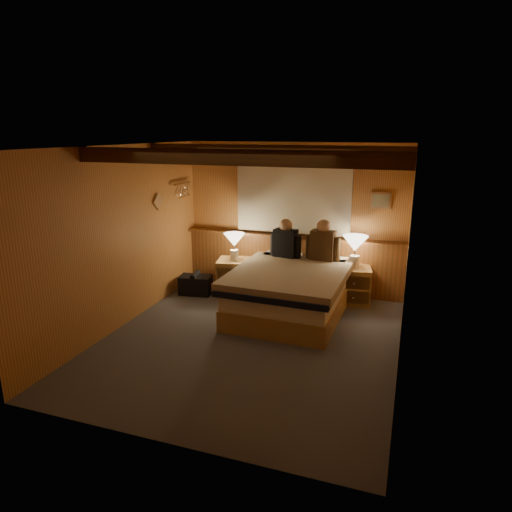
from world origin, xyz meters
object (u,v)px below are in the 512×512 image
at_px(person_left, 286,241).
at_px(bed, 290,291).
at_px(lamp_right, 355,245).
at_px(duffel_bag, 196,284).
at_px(nightstand_left, 235,277).
at_px(person_right, 323,243).
at_px(nightstand_right, 353,285).
at_px(lamp_left, 234,241).

bearing_deg(person_left, bed, -59.60).
relative_size(lamp_right, duffel_bag, 0.91).
bearing_deg(bed, nightstand_left, 155.89).
distance_m(nightstand_left, person_right, 1.53).
relative_size(bed, nightstand_right, 3.43).
xyz_separation_m(nightstand_right, person_left, (-1.05, -0.11, 0.64)).
xyz_separation_m(bed, duffel_bag, (-1.67, 0.32, -0.19)).
relative_size(lamp_right, person_right, 0.76).
xyz_separation_m(nightstand_right, person_right, (-0.47, -0.09, 0.65)).
height_order(person_left, duffel_bag, person_left).
bearing_deg(person_right, duffel_bag, -164.02).
distance_m(lamp_left, person_left, 0.81).
height_order(bed, person_right, person_right).
bearing_deg(person_right, nightstand_right, 17.33).
distance_m(lamp_left, duffel_bag, 0.97).
bearing_deg(person_left, nightstand_right, 14.48).
bearing_deg(nightstand_left, person_right, -6.02).
distance_m(lamp_left, person_right, 1.39).
bearing_deg(person_right, nightstand_left, -167.66).
xyz_separation_m(nightstand_left, person_right, (1.39, 0.15, 0.64)).
bearing_deg(bed, person_right, 65.30).
bearing_deg(lamp_left, lamp_right, 7.45).
bearing_deg(bed, lamp_left, 156.17).
relative_size(nightstand_left, person_left, 0.98).
xyz_separation_m(nightstand_left, nightstand_right, (1.85, 0.24, -0.01)).
bearing_deg(lamp_right, duffel_bag, -170.21).
xyz_separation_m(lamp_right, duffel_bag, (-2.46, -0.42, -0.75)).
xyz_separation_m(nightstand_left, lamp_right, (1.85, 0.23, 0.62)).
bearing_deg(lamp_right, person_left, -174.20).
distance_m(bed, person_left, 0.89).
xyz_separation_m(lamp_left, person_right, (1.38, 0.15, 0.04)).
relative_size(bed, nightstand_left, 3.30).
bearing_deg(duffel_bag, bed, -19.62).
xyz_separation_m(bed, lamp_right, (0.79, 0.74, 0.56)).
relative_size(nightstand_right, lamp_left, 1.36).
xyz_separation_m(nightstand_right, lamp_right, (0.00, -0.00, 0.63)).
bearing_deg(duffel_bag, person_left, 3.89).
distance_m(nightstand_right, duffel_bag, 2.50).
height_order(nightstand_left, person_right, person_right).
distance_m(lamp_left, lamp_right, 1.86).
xyz_separation_m(nightstand_left, duffel_bag, (-0.61, -0.19, -0.13)).
height_order(bed, lamp_left, lamp_left).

